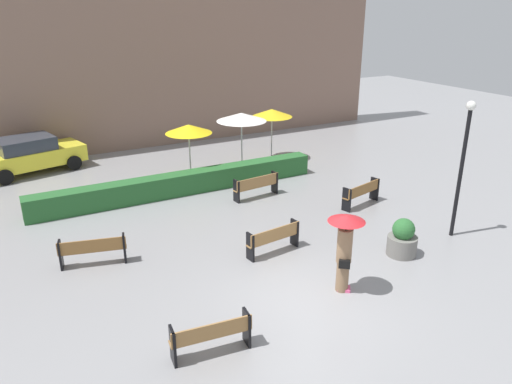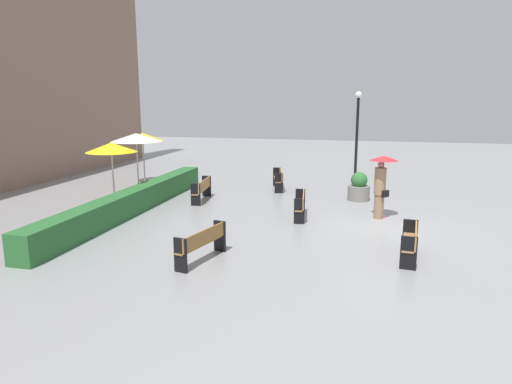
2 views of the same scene
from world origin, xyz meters
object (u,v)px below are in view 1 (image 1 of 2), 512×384
(bench_near_left, at_px, (211,335))
(lamp_post, at_px, (463,157))
(bench_back_row, at_px, (257,185))
(planter_pot, at_px, (402,239))
(bench_mid_center, at_px, (274,238))
(parked_car, at_px, (30,154))
(bench_far_right, at_px, (362,192))
(patio_umbrella_white, at_px, (241,117))
(patio_umbrella_yellow, at_px, (189,129))
(pedestrian_with_umbrella, at_px, (345,244))
(bench_far_left, at_px, (93,249))
(patio_umbrella_yellow_far, at_px, (272,113))

(bench_near_left, relative_size, lamp_post, 0.41)
(bench_back_row, relative_size, planter_pot, 1.66)
(bench_mid_center, distance_m, parked_car, 12.59)
(parked_car, bearing_deg, bench_far_right, -44.02)
(bench_mid_center, bearing_deg, patio_umbrella_white, 69.86)
(bench_near_left, height_order, patio_umbrella_yellow, patio_umbrella_yellow)
(bench_near_left, xyz_separation_m, bench_far_right, (8.00, 4.87, 0.03))
(parked_car, bearing_deg, planter_pot, -56.74)
(planter_pot, distance_m, patio_umbrella_white, 9.46)
(pedestrian_with_umbrella, relative_size, lamp_post, 0.50)
(bench_far_left, bearing_deg, patio_umbrella_white, 37.10)
(lamp_post, xyz_separation_m, patio_umbrella_yellow_far, (-0.93, 9.73, -0.38))
(bench_mid_center, relative_size, bench_back_row, 0.94)
(pedestrian_with_umbrella, height_order, parked_car, pedestrian_with_umbrella)
(bench_back_row, xyz_separation_m, lamp_post, (3.88, -5.75, 2.08))
(bench_near_left, distance_m, patio_umbrella_yellow_far, 13.97)
(pedestrian_with_umbrella, bearing_deg, bench_far_right, 45.60)
(bench_mid_center, bearing_deg, bench_far_right, 19.46)
(bench_far_left, bearing_deg, lamp_post, -18.21)
(bench_far_right, relative_size, patio_umbrella_yellow_far, 0.75)
(pedestrian_with_umbrella, xyz_separation_m, planter_pot, (2.72, 0.74, -0.85))
(bench_back_row, bearing_deg, bench_far_right, -40.04)
(patio_umbrella_white, bearing_deg, planter_pot, -86.96)
(bench_mid_center, bearing_deg, patio_umbrella_yellow, 88.44)
(bench_far_left, distance_m, patio_umbrella_yellow, 7.48)
(planter_pot, xyz_separation_m, lamp_post, (2.32, 0.21, 2.09))
(bench_back_row, bearing_deg, bench_mid_center, -111.99)
(pedestrian_with_umbrella, distance_m, patio_umbrella_yellow, 9.71)
(bench_far_left, distance_m, bench_back_row, 6.85)
(bench_far_right, bearing_deg, parked_car, 135.98)
(pedestrian_with_umbrella, relative_size, planter_pot, 1.88)
(bench_back_row, relative_size, lamp_post, 0.44)
(patio_umbrella_yellow, distance_m, patio_umbrella_white, 2.56)
(bench_near_left, bearing_deg, planter_pot, 11.90)
(planter_pot, height_order, patio_umbrella_yellow, patio_umbrella_yellow)
(patio_umbrella_white, bearing_deg, bench_near_left, -119.81)
(bench_back_row, xyz_separation_m, parked_car, (-7.10, 7.24, 0.32))
(parked_car, bearing_deg, patio_umbrella_white, -25.70)
(bench_mid_center, height_order, lamp_post, lamp_post)
(lamp_post, bearing_deg, bench_back_row, 123.97)
(bench_mid_center, relative_size, planter_pot, 1.56)
(bench_near_left, height_order, bench_mid_center, bench_mid_center)
(bench_mid_center, distance_m, patio_umbrella_yellow_far, 9.46)
(bench_far_right, xyz_separation_m, patio_umbrella_yellow, (-4.42, 5.46, 1.66))
(bench_far_left, distance_m, pedestrian_with_umbrella, 6.87)
(bench_mid_center, bearing_deg, pedestrian_with_umbrella, -79.23)
(pedestrian_with_umbrella, bearing_deg, bench_mid_center, 100.77)
(bench_far_right, xyz_separation_m, planter_pot, (-1.40, -3.48, -0.03))
(patio_umbrella_yellow_far, bearing_deg, parked_car, 162.02)
(patio_umbrella_yellow, xyz_separation_m, patio_umbrella_white, (2.53, 0.33, 0.15))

